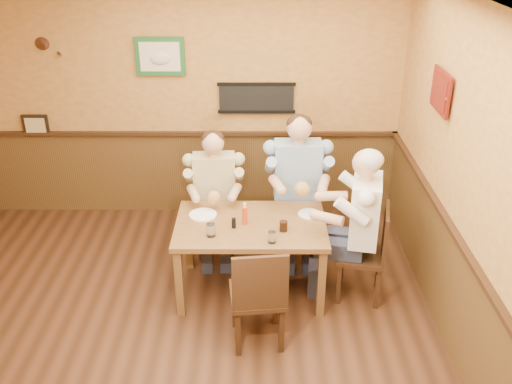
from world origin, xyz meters
TOP-DOWN VIEW (x-y plane):
  - room at (0.14, 0.17)m, footprint 5.02×5.03m
  - dining_table at (0.80, 0.84)m, footprint 1.40×0.90m
  - chair_back_left at (0.42, 1.54)m, footprint 0.43×0.43m
  - chair_back_right at (1.28, 1.56)m, footprint 0.47×0.47m
  - chair_right_end at (1.84, 0.76)m, footprint 0.52×0.52m
  - chair_near_side at (0.87, 0.13)m, footprint 0.50×0.50m
  - diner_tan_shirt at (0.42, 1.54)m, footprint 0.61×0.61m
  - diner_blue_polo at (1.28, 1.56)m, footprint 0.66×0.66m
  - diner_white_elder at (1.84, 0.76)m, footprint 0.74×0.74m
  - water_glass_left at (0.45, 0.61)m, footprint 0.09×0.09m
  - water_glass_mid at (0.99, 0.50)m, footprint 0.09×0.09m
  - cola_tumbler at (1.10, 0.71)m, footprint 0.08×0.08m
  - hot_sauce_bottle at (0.75, 0.83)m, footprint 0.06×0.06m
  - salt_shaker at (0.75, 0.90)m, footprint 0.04×0.04m
  - pepper_shaker at (0.65, 0.76)m, footprint 0.05×0.05m
  - plate_far_left at (0.35, 0.98)m, footprint 0.33×0.33m
  - plate_far_right at (1.36, 1.00)m, footprint 0.26×0.26m

SIDE VIEW (x-z plane):
  - chair_back_left at x=0.42m, z-range 0.00..0.88m
  - chair_right_end at x=1.84m, z-range 0.00..0.95m
  - chair_near_side at x=0.87m, z-range 0.00..0.98m
  - chair_back_right at x=1.28m, z-range 0.00..0.98m
  - diner_tan_shirt at x=0.42m, z-range 0.00..1.26m
  - dining_table at x=0.80m, z-range 0.28..1.03m
  - diner_white_elder at x=1.84m, z-range 0.00..1.36m
  - diner_blue_polo at x=1.28m, z-range 0.00..1.40m
  - plate_far_right at x=1.36m, z-range 0.75..0.76m
  - plate_far_left at x=0.35m, z-range 0.75..0.77m
  - salt_shaker at x=0.75m, z-range 0.75..0.83m
  - cola_tumbler at x=1.10m, z-range 0.75..0.85m
  - pepper_shaker at x=0.65m, z-range 0.75..0.85m
  - water_glass_mid at x=0.99m, z-range 0.75..0.86m
  - water_glass_left at x=0.45m, z-range 0.75..0.87m
  - hot_sauce_bottle at x=0.75m, z-range 0.75..0.94m
  - room at x=0.14m, z-range 0.28..3.09m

